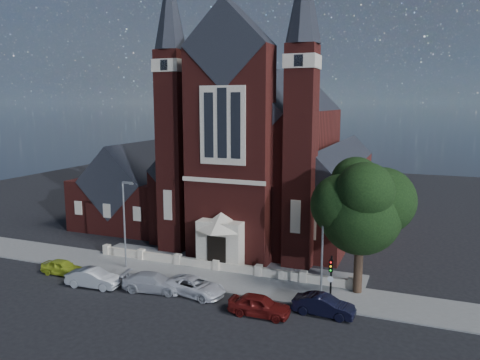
% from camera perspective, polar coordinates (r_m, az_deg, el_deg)
% --- Properties ---
extents(ground, '(120.00, 120.00, 0.00)m').
position_cam_1_polar(ground, '(50.54, 1.18, -7.86)').
color(ground, black).
rests_on(ground, ground).
extents(pavement_strip, '(60.00, 5.00, 0.12)m').
position_cam_1_polar(pavement_strip, '(41.40, -4.00, -11.86)').
color(pavement_strip, slate).
rests_on(pavement_strip, ground).
extents(forecourt_paving, '(26.00, 3.00, 0.14)m').
position_cam_1_polar(forecourt_paving, '(44.81, -1.76, -10.15)').
color(forecourt_paving, slate).
rests_on(forecourt_paving, ground).
extents(forecourt_wall, '(24.00, 0.40, 0.90)m').
position_cam_1_polar(forecourt_wall, '(43.09, -2.83, -10.97)').
color(forecourt_wall, '#B8A892').
rests_on(forecourt_wall, ground).
extents(church, '(20.01, 34.90, 29.20)m').
position_cam_1_polar(church, '(56.19, 4.04, 2.42)').
color(church, '#511915').
rests_on(church, ground).
extents(parish_hall, '(12.00, 12.20, 10.24)m').
position_cam_1_polar(parish_hall, '(59.36, -12.40, -1.48)').
color(parish_hall, '#511915').
rests_on(parish_hall, ground).
extents(street_tree, '(6.40, 6.60, 10.70)m').
position_cam_1_polar(street_tree, '(37.08, 14.60, -3.43)').
color(street_tree, black).
rests_on(street_tree, ground).
extents(street_lamp_left, '(1.16, 0.22, 8.09)m').
position_cam_1_polar(street_lamp_left, '(43.48, -13.84, -4.71)').
color(street_lamp_left, gray).
rests_on(street_lamp_left, ground).
extents(street_lamp_right, '(1.16, 0.22, 8.09)m').
position_cam_1_polar(street_lamp_right, '(36.41, 10.16, -7.34)').
color(street_lamp_right, gray).
rests_on(street_lamp_right, ground).
extents(traffic_signal, '(0.28, 0.42, 4.00)m').
position_cam_1_polar(traffic_signal, '(35.43, 11.02, -11.29)').
color(traffic_signal, black).
rests_on(traffic_signal, ground).
extents(car_lime_van, '(3.95, 1.65, 1.34)m').
position_cam_1_polar(car_lime_van, '(44.76, -20.82, -9.90)').
color(car_lime_van, '#A6B925').
rests_on(car_lime_van, ground).
extents(car_silver_a, '(4.69, 1.99, 1.51)m').
position_cam_1_polar(car_silver_a, '(41.07, -17.43, -11.34)').
color(car_silver_a, '#929598').
rests_on(car_silver_a, ground).
extents(car_silver_b, '(5.34, 2.86, 1.47)m').
position_cam_1_polar(car_silver_b, '(39.09, -10.51, -12.16)').
color(car_silver_b, '#AAABB2').
rests_on(car_silver_b, ground).
extents(car_white_suv, '(5.39, 3.14, 1.41)m').
position_cam_1_polar(car_white_suv, '(37.92, -5.50, -12.78)').
color(car_white_suv, silver).
rests_on(car_white_suv, ground).
extents(car_dark_red, '(4.51, 1.88, 1.53)m').
position_cam_1_polar(car_dark_red, '(34.47, 2.37, -15.00)').
color(car_dark_red, '#601210').
rests_on(car_dark_red, ground).
extents(car_navy, '(4.47, 1.73, 1.45)m').
position_cam_1_polar(car_navy, '(35.01, 10.17, -14.81)').
color(car_navy, black).
rests_on(car_navy, ground).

